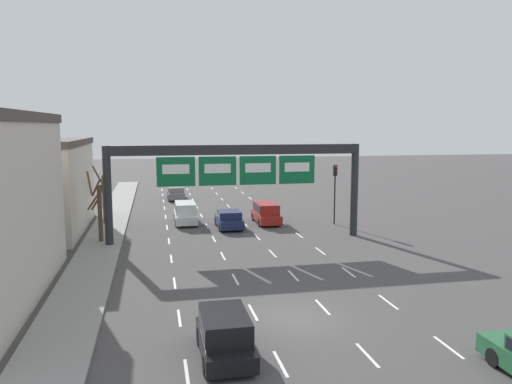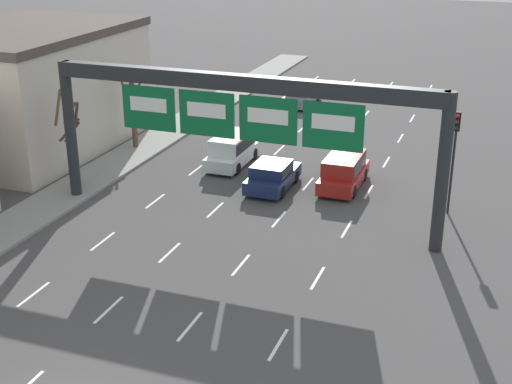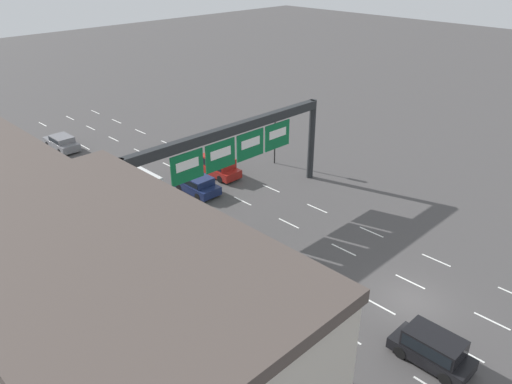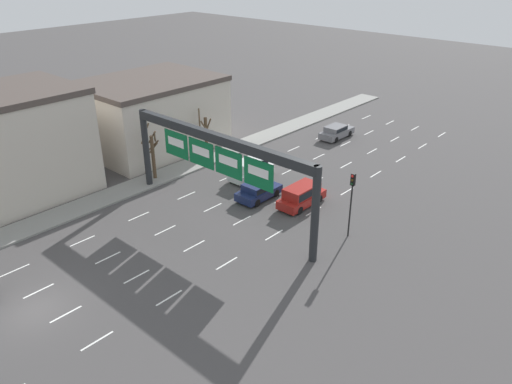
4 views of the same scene
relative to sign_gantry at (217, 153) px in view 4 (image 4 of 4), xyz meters
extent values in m
plane|color=#474444|center=(0.00, -15.16, -5.47)|extent=(220.00, 220.00, 0.00)
cube|color=white|center=(-4.95, -14.16, -5.47)|extent=(0.12, 2.00, 0.01)
cube|color=white|center=(-4.95, -9.16, -5.47)|extent=(0.12, 2.00, 0.01)
cube|color=white|center=(-4.95, -4.16, -5.47)|extent=(0.12, 2.00, 0.01)
cube|color=white|center=(-4.95, 0.84, -5.47)|extent=(0.12, 2.00, 0.01)
cube|color=white|center=(-4.95, 5.84, -5.47)|extent=(0.12, 2.00, 0.01)
cube|color=white|center=(-4.95, 10.84, -5.47)|extent=(0.12, 2.00, 0.01)
cube|color=white|center=(-4.95, 15.84, -5.47)|extent=(0.12, 2.00, 0.01)
cube|color=white|center=(-4.95, 20.84, -5.47)|extent=(0.12, 2.00, 0.01)
cube|color=white|center=(-4.95, 25.84, -5.47)|extent=(0.12, 2.00, 0.01)
cube|color=white|center=(-4.95, 30.84, -5.47)|extent=(0.12, 2.00, 0.01)
cube|color=white|center=(-1.65, -14.16, -5.47)|extent=(0.12, 2.00, 0.01)
cube|color=white|center=(-1.65, -9.16, -5.47)|extent=(0.12, 2.00, 0.01)
cube|color=white|center=(-1.65, -4.16, -5.47)|extent=(0.12, 2.00, 0.01)
cube|color=white|center=(-1.65, 0.84, -5.47)|extent=(0.12, 2.00, 0.01)
cube|color=white|center=(-1.65, 5.84, -5.47)|extent=(0.12, 2.00, 0.01)
cube|color=white|center=(-1.65, 10.84, -5.47)|extent=(0.12, 2.00, 0.01)
cube|color=white|center=(-1.65, 15.84, -5.47)|extent=(0.12, 2.00, 0.01)
cube|color=white|center=(-1.65, 20.84, -5.47)|extent=(0.12, 2.00, 0.01)
cube|color=white|center=(-1.65, 25.84, -5.47)|extent=(0.12, 2.00, 0.01)
cube|color=white|center=(-1.65, 30.84, -5.47)|extent=(0.12, 2.00, 0.01)
cube|color=white|center=(1.65, -14.16, -5.47)|extent=(0.12, 2.00, 0.01)
cube|color=white|center=(1.65, -9.16, -5.47)|extent=(0.12, 2.00, 0.01)
cube|color=white|center=(1.65, -4.16, -5.47)|extent=(0.12, 2.00, 0.01)
cube|color=white|center=(1.65, 0.84, -5.47)|extent=(0.12, 2.00, 0.01)
cube|color=white|center=(1.65, 5.84, -5.47)|extent=(0.12, 2.00, 0.01)
cube|color=white|center=(1.65, 10.84, -5.47)|extent=(0.12, 2.00, 0.01)
cube|color=white|center=(1.65, 15.84, -5.47)|extent=(0.12, 2.00, 0.01)
cube|color=white|center=(1.65, 20.84, -5.47)|extent=(0.12, 2.00, 0.01)
cube|color=white|center=(1.65, 25.84, -5.47)|extent=(0.12, 2.00, 0.01)
cube|color=white|center=(1.65, 30.84, -5.47)|extent=(0.12, 2.00, 0.01)
cube|color=white|center=(4.95, -14.16, -5.47)|extent=(0.12, 2.00, 0.01)
cube|color=white|center=(4.95, -9.16, -5.47)|extent=(0.12, 2.00, 0.01)
cube|color=white|center=(4.95, -4.16, -5.47)|extent=(0.12, 2.00, 0.01)
cube|color=white|center=(4.95, 0.84, -5.47)|extent=(0.12, 2.00, 0.01)
cube|color=white|center=(4.95, 5.84, -5.47)|extent=(0.12, 2.00, 0.01)
cube|color=white|center=(4.95, 10.84, -5.47)|extent=(0.12, 2.00, 0.01)
cube|color=white|center=(4.95, 15.84, -5.47)|extent=(0.12, 2.00, 0.01)
cube|color=white|center=(4.95, 20.84, -5.47)|extent=(0.12, 2.00, 0.01)
cube|color=white|center=(4.95, 25.84, -5.47)|extent=(0.12, 2.00, 0.01)
cube|color=white|center=(4.95, 30.84, -5.47)|extent=(0.12, 2.00, 0.01)
cylinder|color=#232628|center=(-9.05, 0.05, -1.97)|extent=(0.56, 0.56, 7.01)
cylinder|color=#232628|center=(9.05, 0.05, -1.97)|extent=(0.56, 0.56, 7.01)
cube|color=#232628|center=(0.00, 0.05, 1.19)|extent=(18.10, 0.60, 0.70)
cube|color=#0C6033|center=(-4.38, -0.29, -0.29)|extent=(2.67, 0.08, 2.06)
cube|color=white|center=(-4.38, -0.34, -0.11)|extent=(1.87, 0.02, 0.66)
cube|color=#0C6033|center=(-1.46, -0.29, -0.29)|extent=(2.67, 0.08, 2.06)
cube|color=white|center=(-1.46, -0.34, -0.11)|extent=(1.87, 0.02, 0.66)
cube|color=#0C6033|center=(1.46, -0.29, -0.29)|extent=(2.67, 0.08, 2.06)
cube|color=white|center=(1.46, -0.34, -0.11)|extent=(1.87, 0.02, 0.66)
cube|color=#0C6033|center=(4.38, -0.29, -0.29)|extent=(2.67, 0.08, 2.06)
cube|color=white|center=(4.38, -0.34, -0.11)|extent=(1.87, 0.02, 0.66)
cube|color=beige|center=(-16.60, 6.36, -2.06)|extent=(10.30, 13.45, 6.82)
cube|color=#4C423D|center=(-16.60, 6.36, 1.60)|extent=(10.50, 13.72, 0.50)
cube|color=maroon|center=(3.51, 6.10, -4.92)|extent=(1.85, 4.54, 0.70)
cube|color=maroon|center=(3.51, 6.05, -4.14)|extent=(1.70, 3.18, 0.86)
cube|color=black|center=(3.51, 6.05, -4.14)|extent=(1.74, 2.92, 0.62)
cylinder|color=black|center=(2.67, 7.46, -5.14)|extent=(0.22, 0.66, 0.66)
cylinder|color=black|center=(4.35, 7.46, -5.14)|extent=(0.22, 0.66, 0.66)
cylinder|color=black|center=(2.67, 4.73, -5.14)|extent=(0.22, 0.66, 0.66)
cylinder|color=black|center=(4.35, 4.73, -5.14)|extent=(0.22, 0.66, 0.66)
cube|color=slate|center=(-3.52, 21.88, -4.92)|extent=(1.84, 4.59, 0.71)
cube|color=slate|center=(-3.52, 21.60, -4.30)|extent=(1.69, 2.39, 0.54)
cube|color=black|center=(-3.52, 21.60, -4.30)|extent=(1.73, 2.19, 0.39)
cylinder|color=black|center=(-4.35, 23.26, -5.14)|extent=(0.22, 0.66, 0.66)
cylinder|color=black|center=(-2.69, 23.26, -5.14)|extent=(0.22, 0.66, 0.66)
cylinder|color=black|center=(-4.35, 20.50, -5.14)|extent=(0.22, 0.66, 0.66)
cylinder|color=black|center=(-2.69, 20.50, -5.14)|extent=(0.22, 0.66, 0.66)
cube|color=#19234C|center=(0.05, 4.64, -4.93)|extent=(1.93, 4.10, 0.68)
cube|color=#19234C|center=(0.05, 4.39, -4.30)|extent=(1.78, 2.13, 0.59)
cube|color=black|center=(0.05, 4.39, -4.30)|extent=(1.81, 1.96, 0.42)
cylinder|color=black|center=(-0.83, 5.87, -5.14)|extent=(0.22, 0.66, 0.66)
cylinder|color=black|center=(0.93, 5.87, -5.14)|extent=(0.22, 0.66, 0.66)
cylinder|color=black|center=(-0.83, 3.41, -5.14)|extent=(0.22, 0.66, 0.66)
cylinder|color=black|center=(0.93, 3.41, -5.14)|extent=(0.22, 0.66, 0.66)
cube|color=silver|center=(-3.33, 7.34, -4.92)|extent=(1.80, 4.57, 0.71)
cube|color=silver|center=(-3.33, 7.30, -4.11)|extent=(1.66, 3.20, 0.91)
cube|color=black|center=(-3.33, 7.30, -4.11)|extent=(1.70, 2.94, 0.66)
cylinder|color=black|center=(-4.15, 8.71, -5.14)|extent=(0.22, 0.66, 0.66)
cylinder|color=black|center=(-2.52, 8.71, -5.14)|extent=(0.22, 0.66, 0.66)
cylinder|color=black|center=(-4.15, 5.97, -5.14)|extent=(0.22, 0.66, 0.66)
cylinder|color=black|center=(-2.52, 5.97, -5.14)|extent=(0.22, 0.66, 0.66)
cylinder|color=black|center=(9.12, 4.40, -3.39)|extent=(0.12, 0.12, 4.17)
cube|color=black|center=(9.12, 4.40, -0.86)|extent=(0.30, 0.24, 0.90)
sphere|color=red|center=(9.12, 4.27, -0.56)|extent=(0.20, 0.20, 0.20)
sphere|color=#412F0C|center=(9.12, 4.27, -0.86)|extent=(0.20, 0.20, 0.20)
sphere|color=#0E3515|center=(9.12, 4.27, -1.16)|extent=(0.20, 0.20, 0.20)
cylinder|color=brown|center=(-9.73, 1.20, -3.29)|extent=(0.32, 0.32, 4.06)
cylinder|color=brown|center=(-9.98, 1.51, -2.53)|extent=(0.80, 0.69, 1.10)
cylinder|color=brown|center=(-9.96, 1.45, -1.49)|extent=(0.68, 0.65, 1.16)
cylinder|color=brown|center=(-10.34, 1.00, -1.11)|extent=(0.56, 1.37, 1.62)
cylinder|color=brown|center=(-9.54, 1.43, -1.35)|extent=(0.66, 0.58, 1.11)
cylinder|color=brown|center=(-10.17, 1.55, -2.46)|extent=(0.89, 1.05, 1.17)
cylinder|color=brown|center=(-10.06, 8.06, -3.29)|extent=(0.33, 0.33, 4.07)
cylinder|color=brown|center=(-10.07, 8.43, -2.13)|extent=(0.89, 0.17, 1.58)
cylinder|color=brown|center=(-9.84, 7.73, -2.09)|extent=(0.84, 0.62, 1.27)
cylinder|color=brown|center=(-10.44, 7.61, -1.28)|extent=(1.09, 0.95, 1.71)
camera|label=1|loc=(-5.84, -35.35, 2.90)|focal=35.00mm
camera|label=2|loc=(11.29, -28.71, 8.25)|focal=50.00mm
camera|label=3|loc=(-22.50, -25.25, 13.05)|focal=35.00mm
camera|label=4|loc=(25.29, -23.88, 13.75)|focal=35.00mm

